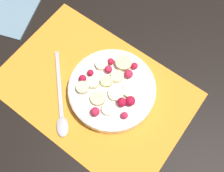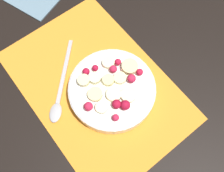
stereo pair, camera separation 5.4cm
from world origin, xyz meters
TOP-DOWN VIEW (x-y plane):
  - ground_plane at (0.00, 0.00)m, footprint 3.00×3.00m
  - placemat at (0.00, 0.00)m, footprint 0.44×0.30m
  - fruit_bowl at (0.04, 0.02)m, footprint 0.20×0.20m
  - spoon at (-0.03, -0.08)m, footprint 0.16×0.16m
  - napkin at (-0.32, 0.04)m, footprint 0.17×0.17m

SIDE VIEW (x-z plane):
  - ground_plane at x=0.00m, z-range 0.00..0.00m
  - placemat at x=0.00m, z-range 0.00..0.01m
  - napkin at x=-0.32m, z-range 0.00..0.01m
  - spoon at x=-0.03m, z-range 0.01..0.01m
  - fruit_bowl at x=0.04m, z-range 0.00..0.05m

